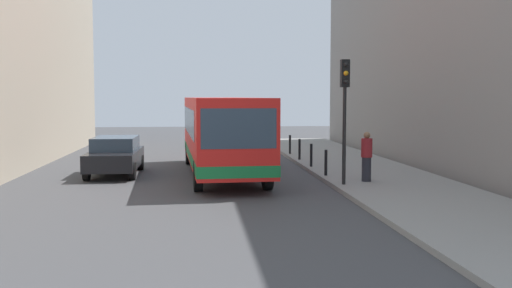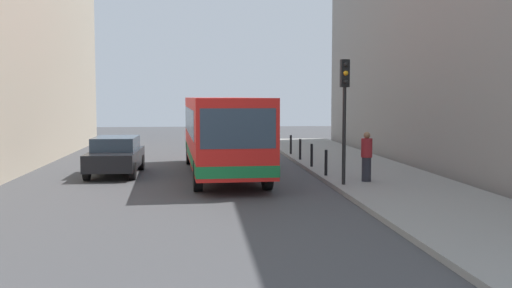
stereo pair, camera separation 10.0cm
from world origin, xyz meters
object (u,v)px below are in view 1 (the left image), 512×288
pedestrian_near_signal (367,157)px  traffic_light (345,98)px  bollard_near (326,163)px  bollard_far (300,149)px  bollard_farthest (290,144)px  bus (221,131)px  bollard_mid (311,155)px  car_beside_bus (115,155)px

pedestrian_near_signal → traffic_light: bearing=-159.5°
traffic_light → bollard_near: bearing=92.5°
bollard_far → bollard_farthest: same height
bus → bollard_far: size_ratio=11.71×
traffic_light → bollard_mid: size_ratio=4.32×
bollard_farthest → bus: bearing=-119.7°
bus → pedestrian_near_signal: bearing=142.2°
bollard_near → bollard_far: (0.00, 5.55, 0.00)m
bollard_mid → bollard_near: bearing=-90.0°
bus → bollard_far: 5.47m
bollard_near → bollard_farthest: size_ratio=1.00×
bus → traffic_light: size_ratio=2.71×
bollard_mid → pedestrian_near_signal: (1.05, -4.42, 0.37)m
bus → car_beside_bus: size_ratio=2.52×
bollard_mid → car_beside_bus: bearing=-175.1°
bollard_near → traffic_light: bearing=-87.5°
traffic_light → bollard_far: (-0.10, 7.82, -2.38)m
bollard_near → bollard_farthest: (0.00, 8.33, 0.00)m
traffic_light → car_beside_bus: bearing=151.3°
bus → car_beside_bus: (-4.12, 0.36, -0.94)m
bollard_farthest → bollard_near: bearing=-90.0°
bus → traffic_light: (3.86, -4.00, 1.28)m
car_beside_bus → bollard_far: car_beside_bus is taller
traffic_light → bollard_far: traffic_light is taller
car_beside_bus → bollard_near: 8.15m
car_beside_bus → pedestrian_near_signal: size_ratio=2.60×
bollard_farthest → pedestrian_near_signal: pedestrian_near_signal is taller
pedestrian_near_signal → bollard_farthest: bearing=83.2°
bus → bollard_near: bearing=152.5°
pedestrian_near_signal → bollard_near: bearing=109.7°
car_beside_bus → bollard_farthest: car_beside_bus is taller
traffic_light → bollard_farthest: traffic_light is taller
bus → bollard_farthest: 7.67m
car_beside_bus → pedestrian_near_signal: (8.92, -3.74, 0.22)m
bollard_near → bollard_far: 5.55m
bollard_near → bollard_far: same height
bollard_mid → pedestrian_near_signal: bearing=-76.7°
bollard_mid → bollard_farthest: size_ratio=1.00×
car_beside_bus → bollard_near: bearing=165.6°
car_beside_bus → bollard_far: bearing=-155.8°
bus → traffic_light: traffic_light is taller
bollard_farthest → pedestrian_near_signal: bearing=-84.0°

